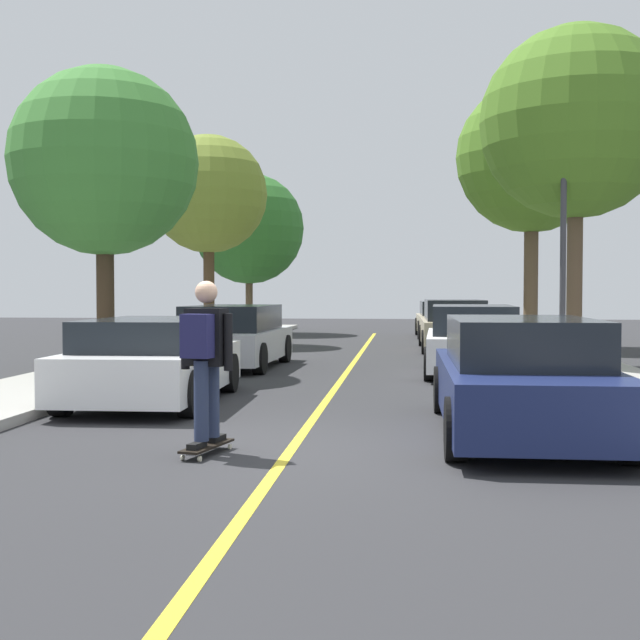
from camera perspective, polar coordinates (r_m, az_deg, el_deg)
name	(u,v)px	position (r m, az deg, el deg)	size (l,w,h in m)	color
ground	(293,447)	(9.11, -1.86, -8.64)	(80.00, 80.00, 0.00)	#2D2D30
center_line	(328,399)	(13.04, 0.52, -5.38)	(0.12, 39.20, 0.01)	gold
parked_car_left_nearest	(153,360)	(12.75, -11.26, -2.71)	(2.02, 4.22, 1.26)	white
parked_car_left_near	(233,337)	(18.34, -5.93, -1.13)	(2.10, 4.33, 1.35)	#B7B7BC
parked_car_right_nearest	(521,378)	(10.08, 13.49, -3.84)	(1.90, 4.69, 1.36)	navy
parked_car_right_near	(473,340)	(17.14, 10.34, -1.34)	(2.03, 4.40, 1.38)	white
parked_car_right_far	(454,325)	(23.77, 9.09, -0.37)	(1.91, 4.64, 1.41)	#BCAD89
parked_car_right_farthest	(444,319)	(30.21, 8.40, 0.04)	(2.00, 4.16, 1.28)	#BCAD89
street_tree_left_nearest	(104,163)	(17.48, -14.46, 10.32)	(3.73, 3.73, 5.97)	#3D2D1E
street_tree_left_near	(209,195)	(25.95, -7.59, 8.44)	(3.58, 3.58, 6.25)	#4C3823
street_tree_left_far	(249,229)	(32.31, -4.85, 6.20)	(4.22, 4.22, 6.00)	brown
street_tree_right_nearest	(576,123)	(19.02, 17.02, 12.66)	(4.07, 4.07, 7.13)	brown
street_tree_right_near	(532,158)	(25.17, 14.22, 10.63)	(4.33, 4.33, 7.52)	brown
streetlamp	(564,201)	(17.36, 16.23, 7.76)	(0.36, 0.24, 5.79)	#38383D
skateboard	(207,446)	(8.76, -7.69, -8.51)	(0.41, 0.87, 0.10)	black
skateboarder	(205,352)	(8.61, -7.83, -2.19)	(0.58, 0.70, 1.68)	black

